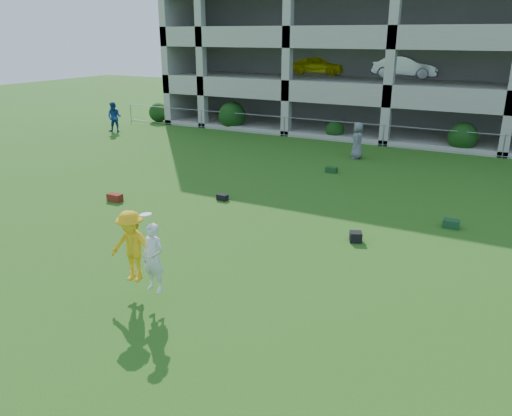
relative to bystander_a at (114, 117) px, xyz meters
The scene contains 12 objects.
ground 22.13m from the bystander_a, 43.63° to the right, with size 100.00×100.00×0.00m, color #235114.
bystander_a is the anchor object (origin of this frame).
bystander_c 15.59m from the bystander_a, ahead, with size 0.88×0.57×1.80m, color slate.
bag_red_a 14.32m from the bystander_a, 47.20° to the right, with size 0.55×0.30×0.28m, color #611910.
bag_black_b 15.70m from the bystander_a, 32.89° to the right, with size 0.40×0.25×0.22m, color black.
bag_green_c 22.39m from the bystander_a, 19.49° to the right, with size 0.50×0.35×0.26m, color #163D1F.
crate_d 21.25m from the bystander_a, 28.08° to the right, with size 0.35×0.35×0.30m, color black.
bag_green_g 15.71m from the bystander_a, 10.64° to the right, with size 0.50×0.30×0.25m, color #173914.
frisbee_contest 21.85m from the bystander_a, 45.65° to the right, with size 1.63×0.72×1.77m.
parking_garage 20.89m from the bystander_a, 37.89° to the left, with size 30.00×14.00×12.00m.
fence 16.44m from the bystander_a, 13.17° to the left, with size 36.06×0.06×1.20m.
shrub_row 21.07m from the bystander_a, 12.18° to the left, with size 34.38×2.52×3.50m.
Camera 1 is at (6.55, -8.26, 5.86)m, focal length 35.00 mm.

